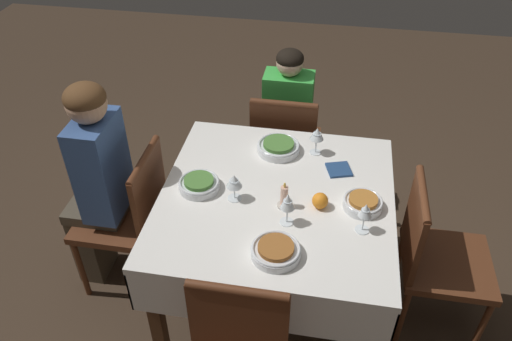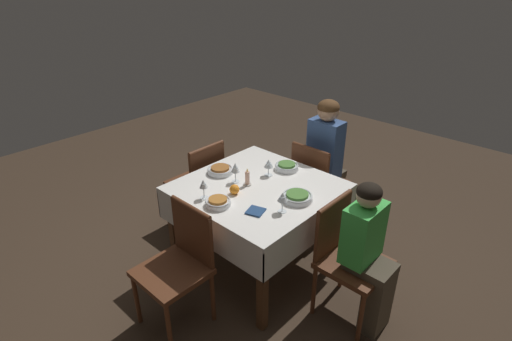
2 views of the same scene
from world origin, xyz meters
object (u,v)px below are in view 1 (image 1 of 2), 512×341
at_px(wine_glass_east, 234,182).
at_px(orange_fruit, 320,201).
at_px(bowl_north, 276,251).
at_px(person_child_green, 288,117).
at_px(candle_centerpiece, 284,198).
at_px(chair_south, 285,144).
at_px(bowl_east, 199,184).
at_px(wine_glass_north, 288,202).
at_px(napkin_red_folded, 339,170).
at_px(bowl_west, 363,203).
at_px(dining_table, 276,210).
at_px(bowl_south, 279,147).
at_px(wine_glass_west, 365,211).
at_px(person_adult_denim, 96,179).
at_px(chair_east, 130,212).
at_px(chair_west, 435,254).
at_px(wine_glass_south, 317,135).

distance_m(wine_glass_east, orange_fruit, 0.40).
bearing_deg(bowl_north, person_child_green, -85.57).
height_order(bowl_north, candle_centerpiece, candle_centerpiece).
distance_m(chair_south, person_child_green, 0.19).
relative_size(bowl_east, orange_fruit, 2.63).
bearing_deg(wine_glass_north, napkin_red_folded, -117.31).
bearing_deg(bowl_west, candle_centerpiece, 8.59).
bearing_deg(bowl_north, dining_table, -82.59).
bearing_deg(dining_table, wine_glass_east, 16.41).
relative_size(bowl_south, wine_glass_west, 1.47).
height_order(bowl_east, bowl_west, same).
distance_m(bowl_north, orange_fruit, 0.36).
bearing_deg(bowl_south, wine_glass_east, 69.71).
bearing_deg(wine_glass_west, bowl_east, -11.08).
bearing_deg(wine_glass_east, person_child_green, -97.79).
bearing_deg(wine_glass_east, person_adult_denim, -6.16).
bearing_deg(person_adult_denim, napkin_red_folded, 100.08).
bearing_deg(wine_glass_north, chair_east, -13.00).
height_order(person_child_green, bowl_north, person_child_green).
distance_m(person_child_green, candle_centerpiece, 1.05).
bearing_deg(chair_west, wine_glass_east, 93.13).
relative_size(chair_east, bowl_west, 4.85).
height_order(dining_table, wine_glass_north, wine_glass_north).
relative_size(dining_table, wine_glass_north, 6.69).
xyz_separation_m(dining_table, wine_glass_west, (-0.40, 0.17, 0.21)).
bearing_deg(dining_table, candle_centerpiece, 121.53).
xyz_separation_m(person_child_green, wine_glass_south, (-0.21, 0.58, 0.28)).
relative_size(person_child_green, bowl_east, 5.54).
relative_size(bowl_north, candle_centerpiece, 1.49).
relative_size(bowl_south, wine_glass_north, 1.35).
bearing_deg(orange_fruit, chair_south, -72.67).
relative_size(dining_table, napkin_red_folded, 7.73).
bearing_deg(wine_glass_north, bowl_north, 84.08).
bearing_deg(bowl_west, person_child_green, -64.79).
distance_m(chair_east, wine_glass_south, 1.07).
height_order(dining_table, orange_fruit, orange_fruit).
bearing_deg(wine_glass_south, dining_table, 67.49).
bearing_deg(bowl_west, bowl_north, 45.48).
height_order(bowl_north, napkin_red_folded, bowl_north).
height_order(wine_glass_east, bowl_west, wine_glass_east).
height_order(wine_glass_south, wine_glass_north, wine_glass_north).
relative_size(wine_glass_east, bowl_north, 0.68).
xyz_separation_m(person_adult_denim, orange_fruit, (-1.14, 0.07, 0.09)).
relative_size(wine_glass_south, napkin_red_folded, 1.07).
xyz_separation_m(bowl_east, wine_glass_north, (-0.44, 0.16, 0.09)).
height_order(wine_glass_west, napkin_red_folded, wine_glass_west).
relative_size(person_child_green, bowl_west, 5.98).
bearing_deg(person_child_green, wine_glass_north, 96.26).
height_order(dining_table, wine_glass_west, wine_glass_west).
distance_m(wine_glass_north, napkin_red_folded, 0.48).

